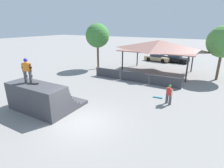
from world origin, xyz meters
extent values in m
plane|color=gray|center=(0.00, 0.00, 0.00)|extent=(160.00, 160.00, 0.00)
cube|color=#424247|center=(-3.71, 0.67, 0.12)|extent=(4.52, 3.64, 0.25)
cube|color=#424247|center=(-3.71, 0.18, 0.37)|extent=(4.52, 2.67, 0.25)
cube|color=#424247|center=(-3.71, 0.01, 0.62)|extent=(4.52, 2.32, 0.25)
cube|color=#424247|center=(-3.71, -0.11, 0.87)|extent=(4.52, 2.08, 0.25)
cube|color=#424247|center=(-3.71, -0.20, 1.12)|extent=(4.52, 1.91, 0.25)
cube|color=#424247|center=(-3.71, -0.26, 1.37)|extent=(4.52, 1.79, 0.25)
cube|color=#424247|center=(-3.71, -0.30, 1.62)|extent=(4.52, 1.71, 0.25)
cube|color=#424247|center=(-3.71, -0.32, 1.87)|extent=(4.52, 1.66, 0.25)
cylinder|color=silver|center=(-3.71, 0.49, 1.96)|extent=(4.43, 0.07, 0.07)
cube|color=#4C4C51|center=(-4.30, -0.16, 2.41)|extent=(0.21, 0.21, 0.83)
cube|color=black|center=(-4.32, -0.13, 2.46)|extent=(0.24, 0.21, 0.12)
cube|color=#4C4C51|center=(-4.63, -0.32, 2.41)|extent=(0.21, 0.21, 0.83)
cube|color=black|center=(-4.64, -0.29, 2.46)|extent=(0.24, 0.21, 0.12)
cube|color=orange|center=(-4.46, -0.24, 3.12)|extent=(0.50, 0.40, 0.59)
cylinder|color=brown|center=(-4.21, -0.11, 3.07)|extent=(0.15, 0.15, 0.59)
cylinder|color=black|center=(-4.21, -0.11, 3.09)|extent=(0.22, 0.22, 0.09)
cylinder|color=brown|center=(-4.71, -0.36, 3.07)|extent=(0.15, 0.15, 0.59)
cylinder|color=black|center=(-4.71, -0.36, 3.09)|extent=(0.22, 0.22, 0.09)
sphere|color=brown|center=(-4.46, -0.24, 3.56)|extent=(0.23, 0.23, 0.23)
sphere|color=#232399|center=(-4.46, -0.24, 3.59)|extent=(0.26, 0.26, 0.26)
cylinder|color=green|center=(-3.72, -0.16, 2.02)|extent=(0.06, 0.05, 0.05)
cylinder|color=green|center=(-3.66, -0.29, 2.02)|extent=(0.06, 0.05, 0.05)
cylinder|color=green|center=(-4.18, -0.36, 2.02)|extent=(0.06, 0.05, 0.05)
cylinder|color=green|center=(-4.12, -0.49, 2.02)|extent=(0.06, 0.05, 0.05)
cube|color=black|center=(-3.92, -0.32, 2.06)|extent=(0.82, 0.50, 0.02)
cube|color=black|center=(-3.58, -0.18, 2.08)|extent=(0.17, 0.22, 0.02)
cube|color=#4C4C51|center=(3.95, 5.54, 0.38)|extent=(0.20, 0.20, 0.77)
cube|color=#4C4C51|center=(4.23, 5.35, 0.38)|extent=(0.20, 0.20, 0.77)
cube|color=red|center=(4.09, 5.45, 1.04)|extent=(0.46, 0.40, 0.54)
cylinder|color=beige|center=(3.88, 5.59, 0.99)|extent=(0.14, 0.14, 0.54)
cylinder|color=beige|center=(4.31, 5.30, 0.99)|extent=(0.14, 0.14, 0.54)
sphere|color=beige|center=(4.09, 5.45, 1.45)|extent=(0.21, 0.21, 0.21)
sphere|color=#337F33|center=(4.09, 5.45, 1.47)|extent=(0.24, 0.24, 0.24)
cylinder|color=green|center=(3.29, 6.34, 0.03)|extent=(0.05, 0.03, 0.05)
cylinder|color=green|center=(3.30, 6.20, 0.03)|extent=(0.05, 0.03, 0.05)
cylinder|color=green|center=(2.82, 6.30, 0.03)|extent=(0.05, 0.03, 0.05)
cylinder|color=green|center=(2.83, 6.16, 0.03)|extent=(0.05, 0.03, 0.05)
cube|color=teal|center=(3.06, 6.25, 0.06)|extent=(0.77, 0.27, 0.02)
cube|color=teal|center=(3.41, 6.28, 0.08)|extent=(0.11, 0.21, 0.02)
cube|color=#3D3D42|center=(-3.78, 9.44, 0.53)|extent=(3.13, 0.12, 1.05)
cube|color=#3D3D42|center=(-0.45, 9.44, 0.53)|extent=(3.13, 0.12, 1.05)
cube|color=#3D3D42|center=(2.88, 9.44, 0.53)|extent=(3.13, 0.12, 1.05)
cylinder|color=#2D2D33|center=(-3.15, 12.01, 1.41)|extent=(0.16, 0.16, 2.82)
cylinder|color=#2D2D33|center=(4.46, 12.01, 1.41)|extent=(0.16, 0.16, 2.82)
cylinder|color=#2D2D33|center=(-3.15, 17.08, 1.41)|extent=(0.16, 0.16, 2.82)
cylinder|color=#2D2D33|center=(4.46, 17.08, 1.41)|extent=(0.16, 0.16, 2.82)
cube|color=#9E6B60|center=(0.66, 14.54, 2.87)|extent=(8.95, 5.97, 0.10)
pyramid|color=#9E6B60|center=(0.66, 14.54, 3.52)|extent=(8.77, 5.85, 1.20)
cylinder|color=brown|center=(-7.23, 12.60, 1.69)|extent=(0.28, 0.28, 3.38)
sphere|color=#3D7F38|center=(-7.23, 12.60, 4.52)|extent=(3.18, 3.18, 3.18)
cylinder|color=brown|center=(7.37, 14.73, 1.49)|extent=(0.28, 0.28, 2.98)
sphere|color=#4C893D|center=(7.37, 14.73, 4.20)|extent=(3.38, 3.38, 3.38)
cube|color=tan|center=(-1.39, 22.07, 0.48)|extent=(4.45, 2.42, 0.62)
cube|color=#283342|center=(-1.50, 22.09, 1.02)|extent=(2.17, 1.76, 0.46)
cube|color=tan|center=(-1.50, 22.09, 1.25)|extent=(2.08, 1.71, 0.04)
cylinder|color=black|center=(0.01, 22.62, 0.32)|extent=(0.66, 0.31, 0.64)
cylinder|color=black|center=(-0.26, 21.08, 0.32)|extent=(0.66, 0.31, 0.64)
cylinder|color=black|center=(-2.53, 23.06, 0.32)|extent=(0.66, 0.31, 0.64)
cylinder|color=black|center=(-2.80, 21.52, 0.32)|extent=(0.66, 0.31, 0.64)
cube|color=black|center=(1.44, 22.51, 0.48)|extent=(4.30, 2.33, 0.62)
cube|color=#283342|center=(1.34, 22.53, 1.02)|extent=(2.10, 1.71, 0.46)
cube|color=black|center=(1.34, 22.53, 1.25)|extent=(2.01, 1.66, 0.04)
cylinder|color=black|center=(2.80, 23.05, 0.32)|extent=(0.66, 0.30, 0.64)
cylinder|color=black|center=(2.55, 21.55, 0.32)|extent=(0.66, 0.30, 0.64)
cylinder|color=black|center=(0.34, 23.47, 0.32)|extent=(0.66, 0.30, 0.64)
cylinder|color=black|center=(0.09, 21.96, 0.32)|extent=(0.66, 0.30, 0.64)
camera|label=1|loc=(6.40, -7.53, 5.83)|focal=28.00mm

